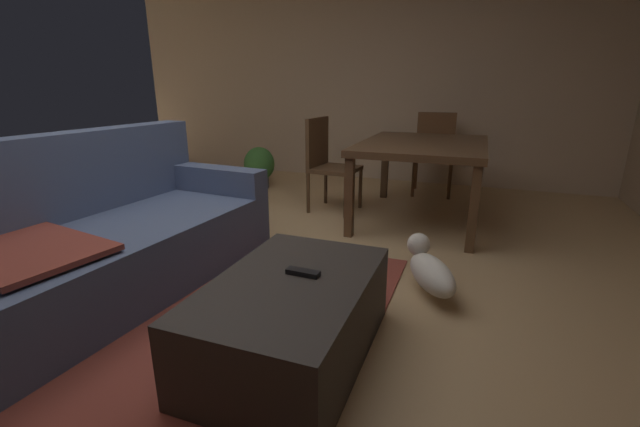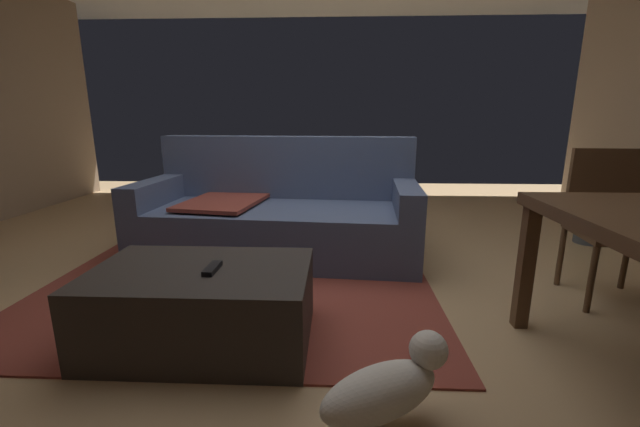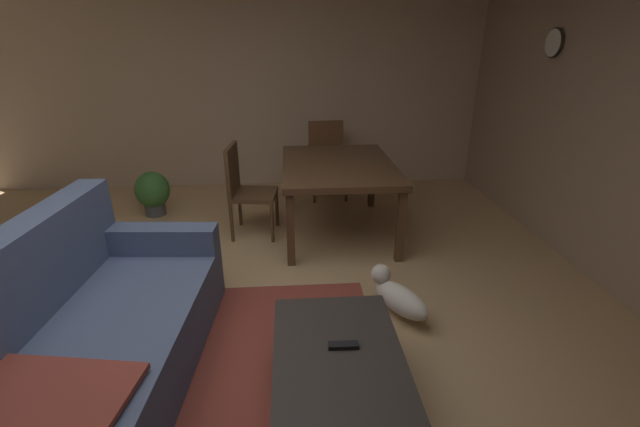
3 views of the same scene
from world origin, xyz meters
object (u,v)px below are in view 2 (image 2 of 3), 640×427
couch (280,215)px  small_dog (388,386)px  tv_remote (212,268)px  dining_chair_north (610,215)px  potted_plant (591,213)px  ottoman_coffee_table (203,305)px

couch → small_dog: size_ratio=4.35×
tv_remote → dining_chair_north: bearing=18.9°
couch → small_dog: couch is taller
couch → tv_remote: size_ratio=14.29×
couch → tv_remote: couch is taller
potted_plant → tv_remote: bearing=-147.9°
ottoman_coffee_table → small_dog: 1.01m
tv_remote → potted_plant: size_ratio=0.31×
couch → dining_chair_north: couch is taller
ottoman_coffee_table → tv_remote: 0.22m
couch → ottoman_coffee_table: size_ratio=2.15×
couch → ottoman_coffee_table: (-0.19, -1.41, -0.12)m
ottoman_coffee_table → small_dog: (0.86, -0.53, -0.04)m
ottoman_coffee_table → dining_chair_north: (2.37, 0.68, 0.32)m
ottoman_coffee_table → tv_remote: (0.07, -0.03, 0.21)m
couch → ottoman_coffee_table: bearing=-97.6°
small_dog → couch: bearing=109.1°
couch → tv_remote: bearing=-94.7°
couch → dining_chair_north: size_ratio=2.46×
couch → potted_plant: couch is taller
potted_plant → small_dog: bearing=-132.2°
tv_remote → potted_plant: bearing=33.8°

